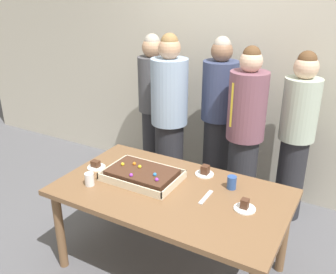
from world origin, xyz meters
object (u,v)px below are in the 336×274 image
object	(u,v)px
plated_slice_near_right	(205,172)
cake_server_utensil	(206,197)
drink_cup_nearest	(232,182)
plated_slice_far_left	(96,166)
party_table	(171,199)
person_green_shirt_behind	(245,137)
sheet_cake	(142,175)
person_far_right_suit	(153,107)
person_striped_tie_right	(296,136)
plated_slice_near_left	(245,206)
person_serving_front	(169,120)
person_left_edge_reaching	(218,120)
drink_cup_middle	(89,179)

from	to	relation	value
plated_slice_near_right	cake_server_utensil	distance (m)	0.35
drink_cup_nearest	cake_server_utensil	distance (m)	0.25
plated_slice_far_left	drink_cup_nearest	size ratio (longest dim) A/B	1.50
party_table	person_green_shirt_behind	xyz separation A→B (m)	(0.24, 0.93, 0.22)
sheet_cake	person_far_right_suit	bearing A→B (deg)	117.96
drink_cup_nearest	person_striped_tie_right	bearing A→B (deg)	75.33
sheet_cake	plated_slice_far_left	world-z (taller)	sheet_cake
plated_slice_near_left	person_far_right_suit	distance (m)	1.88
plated_slice_near_right	plated_slice_far_left	distance (m)	0.90
plated_slice_far_left	sheet_cake	bearing A→B (deg)	4.21
plated_slice_near_right	person_serving_front	world-z (taller)	person_serving_front
drink_cup_nearest	person_far_right_suit	size ratio (longest dim) A/B	0.06
plated_slice_near_left	person_left_edge_reaching	xyz separation A→B (m)	(-0.68, 1.17, 0.13)
sheet_cake	plated_slice_near_left	size ratio (longest dim) A/B	3.89
party_table	person_striped_tie_right	world-z (taller)	person_striped_tie_right
party_table	drink_cup_nearest	world-z (taller)	drink_cup_nearest
party_table	sheet_cake	distance (m)	0.31
person_far_right_suit	drink_cup_middle	bearing A→B (deg)	-15.31
party_table	person_striped_tie_right	xyz separation A→B (m)	(0.63, 1.22, 0.21)
drink_cup_middle	person_serving_front	xyz separation A→B (m)	(0.05, 1.14, 0.12)
drink_cup_middle	person_far_right_suit	bearing A→B (deg)	102.66
drink_cup_middle	person_far_right_suit	xyz separation A→B (m)	(-0.32, 1.44, 0.11)
cake_server_utensil	person_striped_tie_right	bearing A→B (deg)	72.84
plated_slice_near_left	person_serving_front	world-z (taller)	person_serving_front
cake_server_utensil	person_far_right_suit	bearing A→B (deg)	134.83
cake_server_utensil	person_serving_front	distance (m)	1.19
party_table	person_left_edge_reaching	distance (m)	1.23
plated_slice_near_left	person_far_right_suit	size ratio (longest dim) A/B	0.09
cake_server_utensil	person_left_edge_reaching	world-z (taller)	person_left_edge_reaching
person_green_shirt_behind	plated_slice_far_left	bearing A→B (deg)	-15.81
sheet_cake	person_striped_tie_right	distance (m)	1.50
sheet_cake	plated_slice_near_left	distance (m)	0.83
plated_slice_near_left	person_far_right_suit	xyz separation A→B (m)	(-1.45, 1.18, 0.14)
drink_cup_nearest	drink_cup_middle	xyz separation A→B (m)	(-0.95, -0.48, 0.00)
plated_slice_near_right	person_green_shirt_behind	xyz separation A→B (m)	(0.12, 0.59, 0.12)
plated_slice_far_left	person_serving_front	xyz separation A→B (m)	(0.20, 0.90, 0.15)
drink_cup_middle	person_left_edge_reaching	world-z (taller)	person_left_edge_reaching
party_table	person_far_right_suit	bearing A→B (deg)	126.73
plated_slice_far_left	person_far_right_suit	distance (m)	1.22
drink_cup_middle	cake_server_utensil	bearing A→B (deg)	17.87
cake_server_utensil	person_green_shirt_behind	size ratio (longest dim) A/B	0.12
person_serving_front	person_green_shirt_behind	distance (m)	0.76
plated_slice_far_left	person_green_shirt_behind	world-z (taller)	person_green_shirt_behind
person_striped_tie_right	cake_server_utensil	bearing A→B (deg)	20.55
drink_cup_middle	cake_server_utensil	distance (m)	0.89
plated_slice_near_right	person_far_right_suit	distance (m)	1.34
party_table	plated_slice_near_right	size ratio (longest dim) A/B	11.40
drink_cup_nearest	person_striped_tie_right	size ratio (longest dim) A/B	0.06
sheet_cake	plated_slice_far_left	size ratio (longest dim) A/B	3.89
sheet_cake	plated_slice_far_left	bearing A→B (deg)	-175.79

